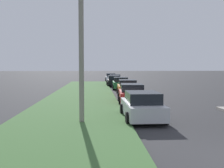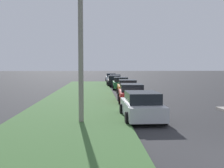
{
  "view_description": "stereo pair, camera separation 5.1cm",
  "coord_description": "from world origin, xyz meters",
  "px_view_note": "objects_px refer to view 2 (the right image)",
  "views": [
    {
      "loc": [
        -7.17,
        4.9,
        2.8
      ],
      "look_at": [
        19.84,
        3.41,
        1.0
      ],
      "focal_mm": 43.23,
      "sensor_mm": 36.0,
      "label": 1
    },
    {
      "loc": [
        -7.17,
        4.85,
        2.8
      ],
      "look_at": [
        19.84,
        3.41,
        1.0
      ],
      "focal_mm": 43.23,
      "sensor_mm": 36.0,
      "label": 2
    }
  ],
  "objects_px": {
    "parked_car_black": "(114,81)",
    "parked_car_white": "(111,77)",
    "parked_car_silver": "(142,106)",
    "parked_car_red": "(131,94)",
    "streetlight": "(88,32)",
    "parked_car_blue": "(115,79)",
    "parked_car_orange": "(127,87)",
    "parked_car_green": "(121,83)"
  },
  "relations": [
    {
      "from": "parked_car_orange",
      "to": "parked_car_green",
      "type": "bearing_deg",
      "value": 3.31
    },
    {
      "from": "parked_car_orange",
      "to": "parked_car_black",
      "type": "height_order",
      "value": "same"
    },
    {
      "from": "parked_car_black",
      "to": "parked_car_green",
      "type": "bearing_deg",
      "value": -175.32
    },
    {
      "from": "parked_car_silver",
      "to": "streetlight",
      "type": "relative_size",
      "value": 0.58
    },
    {
      "from": "parked_car_silver",
      "to": "streetlight",
      "type": "distance_m",
      "value": 4.7
    },
    {
      "from": "parked_car_blue",
      "to": "parked_car_green",
      "type": "bearing_deg",
      "value": -179.57
    },
    {
      "from": "parked_car_blue",
      "to": "parked_car_white",
      "type": "xyz_separation_m",
      "value": [
        6.17,
        0.34,
        0.0
      ]
    },
    {
      "from": "parked_car_blue",
      "to": "streetlight",
      "type": "relative_size",
      "value": 0.58
    },
    {
      "from": "parked_car_red",
      "to": "parked_car_orange",
      "type": "xyz_separation_m",
      "value": [
        6.07,
        -0.36,
        0.0
      ]
    },
    {
      "from": "parked_car_red",
      "to": "parked_car_blue",
      "type": "xyz_separation_m",
      "value": [
        23.28,
        -0.26,
        0.0
      ]
    },
    {
      "from": "parked_car_blue",
      "to": "parked_car_white",
      "type": "bearing_deg",
      "value": 3.66
    },
    {
      "from": "parked_car_silver",
      "to": "parked_car_blue",
      "type": "relative_size",
      "value": 1.0
    },
    {
      "from": "parked_car_green",
      "to": "parked_car_white",
      "type": "relative_size",
      "value": 1.0
    },
    {
      "from": "parked_car_green",
      "to": "parked_car_orange",
      "type": "bearing_deg",
      "value": -177.43
    },
    {
      "from": "parked_car_orange",
      "to": "parked_car_red",
      "type": "bearing_deg",
      "value": 178.88
    },
    {
      "from": "parked_car_silver",
      "to": "parked_car_black",
      "type": "distance_m",
      "value": 23.91
    },
    {
      "from": "parked_car_blue",
      "to": "parked_car_red",
      "type": "bearing_deg",
      "value": 179.88
    },
    {
      "from": "parked_car_red",
      "to": "parked_car_green",
      "type": "height_order",
      "value": "same"
    },
    {
      "from": "parked_car_orange",
      "to": "streetlight",
      "type": "distance_m",
      "value": 14.26
    },
    {
      "from": "parked_car_white",
      "to": "parked_car_black",
      "type": "bearing_deg",
      "value": -179.59
    },
    {
      "from": "parked_car_silver",
      "to": "parked_car_green",
      "type": "height_order",
      "value": "same"
    },
    {
      "from": "parked_car_black",
      "to": "streetlight",
      "type": "height_order",
      "value": "streetlight"
    },
    {
      "from": "parked_car_orange",
      "to": "parked_car_blue",
      "type": "height_order",
      "value": "same"
    },
    {
      "from": "parked_car_black",
      "to": "parked_car_white",
      "type": "distance_m",
      "value": 11.84
    },
    {
      "from": "parked_car_orange",
      "to": "parked_car_blue",
      "type": "bearing_deg",
      "value": 2.58
    },
    {
      "from": "parked_car_white",
      "to": "streetlight",
      "type": "bearing_deg",
      "value": 176.6
    },
    {
      "from": "parked_car_green",
      "to": "streetlight",
      "type": "distance_m",
      "value": 20.21
    },
    {
      "from": "parked_car_silver",
      "to": "parked_car_green",
      "type": "bearing_deg",
      "value": -2.19
    },
    {
      "from": "parked_car_green",
      "to": "parked_car_blue",
      "type": "xyz_separation_m",
      "value": [
        10.96,
        -0.02,
        0.0
      ]
    },
    {
      "from": "parked_car_red",
      "to": "parked_car_black",
      "type": "distance_m",
      "value": 17.62
    },
    {
      "from": "parked_car_orange",
      "to": "parked_car_blue",
      "type": "relative_size",
      "value": 1.01
    },
    {
      "from": "parked_car_blue",
      "to": "streetlight",
      "type": "distance_m",
      "value": 30.96
    },
    {
      "from": "parked_car_white",
      "to": "streetlight",
      "type": "xyz_separation_m",
      "value": [
        -36.74,
        2.92,
        3.67
      ]
    },
    {
      "from": "streetlight",
      "to": "parked_car_orange",
      "type": "bearing_deg",
      "value": -14.11
    },
    {
      "from": "parked_car_silver",
      "to": "parked_car_orange",
      "type": "height_order",
      "value": "same"
    },
    {
      "from": "parked_car_green",
      "to": "parked_car_black",
      "type": "bearing_deg",
      "value": 6.63
    },
    {
      "from": "parked_car_black",
      "to": "streetlight",
      "type": "distance_m",
      "value": 25.32
    },
    {
      "from": "parked_car_silver",
      "to": "parked_car_orange",
      "type": "bearing_deg",
      "value": -3.49
    },
    {
      "from": "parked_car_white",
      "to": "parked_car_red",
      "type": "bearing_deg",
      "value": -178.7
    },
    {
      "from": "parked_car_silver",
      "to": "parked_car_black",
      "type": "height_order",
      "value": "same"
    },
    {
      "from": "parked_car_green",
      "to": "streetlight",
      "type": "height_order",
      "value": "streetlight"
    },
    {
      "from": "parked_car_silver",
      "to": "parked_car_red",
      "type": "xyz_separation_m",
      "value": [
        6.29,
        -0.25,
        0.0
      ]
    }
  ]
}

